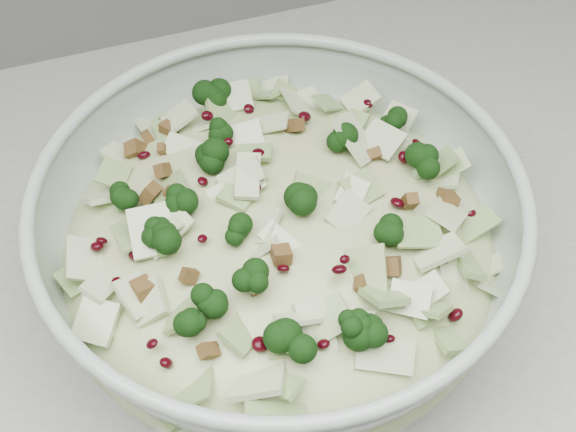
{
  "coord_description": "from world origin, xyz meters",
  "views": [
    {
      "loc": [
        0.06,
        1.26,
        1.44
      ],
      "look_at": [
        0.18,
        1.61,
        1.0
      ],
      "focal_mm": 50.0,
      "sensor_mm": 36.0,
      "label": 1
    }
  ],
  "objects": [
    {
      "name": "mixing_bowl",
      "position": [
        0.17,
        1.6,
        0.97
      ],
      "size": [
        0.41,
        0.41,
        0.14
      ],
      "rotation": [
        0.0,
        0.0,
        -0.21
      ],
      "color": "#A5B6A8",
      "rests_on": "counter"
    },
    {
      "name": "salad",
      "position": [
        0.17,
        1.6,
        1.0
      ],
      "size": [
        0.45,
        0.45,
        0.14
      ],
      "rotation": [
        0.0,
        0.0,
        -0.59
      ],
      "color": "beige",
      "rests_on": "mixing_bowl"
    }
  ]
}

